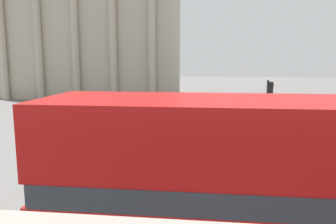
{
  "coord_description": "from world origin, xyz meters",
  "views": [
    {
      "loc": [
        -0.76,
        -2.5,
        4.99
      ],
      "look_at": [
        -2.84,
        15.38,
        2.14
      ],
      "focal_mm": 35.0,
      "sensor_mm": 36.0,
      "label": 1
    }
  ],
  "objects_px": {
    "plaza_building_left": "(92,25)",
    "traffic_light_near": "(292,128)",
    "pedestrian_grey": "(132,136)",
    "traffic_light_mid": "(268,104)",
    "car_black": "(309,129)",
    "car_white": "(238,116)",
    "double_decker_bus": "(307,196)",
    "pedestrian_olive": "(219,104)",
    "pedestrian_black": "(220,100)"
  },
  "relations": [
    {
      "from": "traffic_light_mid",
      "to": "pedestrian_olive",
      "type": "height_order",
      "value": "traffic_light_mid"
    },
    {
      "from": "traffic_light_mid",
      "to": "car_white",
      "type": "xyz_separation_m",
      "value": [
        -0.99,
        6.62,
        -1.84
      ]
    },
    {
      "from": "pedestrian_black",
      "to": "traffic_light_near",
      "type": "bearing_deg",
      "value": -134.7
    },
    {
      "from": "plaza_building_left",
      "to": "pedestrian_olive",
      "type": "distance_m",
      "value": 24.53
    },
    {
      "from": "double_decker_bus",
      "to": "car_white",
      "type": "distance_m",
      "value": 19.28
    },
    {
      "from": "double_decker_bus",
      "to": "traffic_light_mid",
      "type": "distance_m",
      "value": 12.67
    },
    {
      "from": "pedestrian_grey",
      "to": "traffic_light_mid",
      "type": "bearing_deg",
      "value": 160.26
    },
    {
      "from": "plaza_building_left",
      "to": "traffic_light_near",
      "type": "xyz_separation_m",
      "value": [
        19.29,
        -32.53,
        -7.39
      ]
    },
    {
      "from": "pedestrian_grey",
      "to": "pedestrian_olive",
      "type": "distance_m",
      "value": 14.05
    },
    {
      "from": "pedestrian_grey",
      "to": "pedestrian_olive",
      "type": "xyz_separation_m",
      "value": [
        5.15,
        13.08,
        0.09
      ]
    },
    {
      "from": "double_decker_bus",
      "to": "car_white",
      "type": "relative_size",
      "value": 2.5
    },
    {
      "from": "double_decker_bus",
      "to": "pedestrian_black",
      "type": "distance_m",
      "value": 27.39
    },
    {
      "from": "car_black",
      "to": "pedestrian_olive",
      "type": "distance_m",
      "value": 10.33
    },
    {
      "from": "plaza_building_left",
      "to": "pedestrian_black",
      "type": "xyz_separation_m",
      "value": [
        17.47,
        -11.53,
        -8.89
      ]
    },
    {
      "from": "double_decker_bus",
      "to": "plaza_building_left",
      "type": "distance_m",
      "value": 43.49
    },
    {
      "from": "double_decker_bus",
      "to": "pedestrian_olive",
      "type": "bearing_deg",
      "value": 96.55
    },
    {
      "from": "traffic_light_near",
      "to": "traffic_light_mid",
      "type": "height_order",
      "value": "traffic_light_mid"
    },
    {
      "from": "pedestrian_olive",
      "to": "pedestrian_black",
      "type": "bearing_deg",
      "value": 43.19
    },
    {
      "from": "double_decker_bus",
      "to": "plaza_building_left",
      "type": "bearing_deg",
      "value": 119.37
    },
    {
      "from": "traffic_light_mid",
      "to": "pedestrian_black",
      "type": "distance_m",
      "value": 14.99
    },
    {
      "from": "traffic_light_near",
      "to": "pedestrian_grey",
      "type": "distance_m",
      "value": 8.6
    },
    {
      "from": "traffic_light_mid",
      "to": "car_black",
      "type": "height_order",
      "value": "traffic_light_mid"
    },
    {
      "from": "traffic_light_near",
      "to": "traffic_light_mid",
      "type": "xyz_separation_m",
      "value": [
        0.22,
        6.23,
        0.1
      ]
    },
    {
      "from": "pedestrian_olive",
      "to": "double_decker_bus",
      "type": "bearing_deg",
      "value": -129.79
    },
    {
      "from": "pedestrian_black",
      "to": "pedestrian_grey",
      "type": "bearing_deg",
      "value": -157.78
    },
    {
      "from": "traffic_light_near",
      "to": "car_black",
      "type": "height_order",
      "value": "traffic_light_near"
    },
    {
      "from": "traffic_light_mid",
      "to": "pedestrian_grey",
      "type": "height_order",
      "value": "traffic_light_mid"
    },
    {
      "from": "plaza_building_left",
      "to": "traffic_light_near",
      "type": "relative_size",
      "value": 6.54
    },
    {
      "from": "plaza_building_left",
      "to": "car_black",
      "type": "distance_m",
      "value": 34.13
    },
    {
      "from": "double_decker_bus",
      "to": "plaza_building_left",
      "type": "xyz_separation_m",
      "value": [
        -17.99,
        38.88,
        7.47
      ]
    },
    {
      "from": "traffic_light_mid",
      "to": "pedestrian_olive",
      "type": "bearing_deg",
      "value": 101.93
    },
    {
      "from": "car_black",
      "to": "pedestrian_black",
      "type": "bearing_deg",
      "value": 131.91
    },
    {
      "from": "traffic_light_near",
      "to": "pedestrian_olive",
      "type": "relative_size",
      "value": 2.14
    },
    {
      "from": "traffic_light_near",
      "to": "pedestrian_black",
      "type": "relative_size",
      "value": 2.28
    },
    {
      "from": "traffic_light_near",
      "to": "car_black",
      "type": "bearing_deg",
      "value": 69.37
    },
    {
      "from": "double_decker_bus",
      "to": "car_white",
      "type": "xyz_separation_m",
      "value": [
        0.53,
        19.2,
        -1.66
      ]
    },
    {
      "from": "pedestrian_olive",
      "to": "car_white",
      "type": "bearing_deg",
      "value": -115.08
    },
    {
      "from": "car_white",
      "to": "pedestrian_black",
      "type": "bearing_deg",
      "value": 124.01
    },
    {
      "from": "traffic_light_near",
      "to": "pedestrian_black",
      "type": "xyz_separation_m",
      "value": [
        -1.82,
        21.0,
        -1.5
      ]
    },
    {
      "from": "plaza_building_left",
      "to": "traffic_light_mid",
      "type": "bearing_deg",
      "value": -53.43
    },
    {
      "from": "car_black",
      "to": "plaza_building_left",
      "type": "bearing_deg",
      "value": 153.05
    },
    {
      "from": "pedestrian_grey",
      "to": "pedestrian_black",
      "type": "height_order",
      "value": "pedestrian_black"
    },
    {
      "from": "traffic_light_near",
      "to": "car_white",
      "type": "height_order",
      "value": "traffic_light_near"
    },
    {
      "from": "car_white",
      "to": "traffic_light_mid",
      "type": "bearing_deg",
      "value": -54.78
    },
    {
      "from": "double_decker_bus",
      "to": "traffic_light_mid",
      "type": "bearing_deg",
      "value": 87.64
    },
    {
      "from": "car_white",
      "to": "car_black",
      "type": "relative_size",
      "value": 1.0
    },
    {
      "from": "plaza_building_left",
      "to": "pedestrian_black",
      "type": "relative_size",
      "value": 14.89
    },
    {
      "from": "plaza_building_left",
      "to": "traffic_light_near",
      "type": "distance_m",
      "value": 38.54
    },
    {
      "from": "plaza_building_left",
      "to": "pedestrian_grey",
      "type": "relative_size",
      "value": 15.29
    },
    {
      "from": "pedestrian_grey",
      "to": "pedestrian_black",
      "type": "distance_m",
      "value": 17.56
    }
  ]
}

